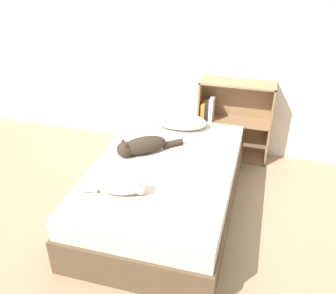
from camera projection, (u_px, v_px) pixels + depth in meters
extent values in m
plane|color=#997F60|center=(164.00, 210.00, 3.49)|extent=(8.00, 8.00, 0.00)
cube|color=silver|center=(197.00, 40.00, 3.94)|extent=(8.00, 0.06, 2.50)
cube|color=brown|center=(164.00, 196.00, 3.41)|extent=(1.23, 1.89, 0.31)
cube|color=beige|center=(164.00, 174.00, 3.28)|extent=(1.19, 1.83, 0.19)
ellipsoid|color=white|center=(179.00, 121.00, 3.84)|extent=(0.57, 0.33, 0.12)
ellipsoid|color=beige|center=(119.00, 186.00, 2.85)|extent=(0.40, 0.23, 0.15)
sphere|color=beige|center=(141.00, 187.00, 2.84)|extent=(0.11, 0.11, 0.11)
cone|color=beige|center=(141.00, 178.00, 2.84)|extent=(0.04, 0.04, 0.03)
cone|color=beige|center=(140.00, 183.00, 2.78)|extent=(0.04, 0.04, 0.03)
cylinder|color=beige|center=(87.00, 189.00, 2.89)|extent=(0.18, 0.09, 0.06)
ellipsoid|color=#33281E|center=(144.00, 145.00, 3.38)|extent=(0.44, 0.40, 0.15)
sphere|color=#33281E|center=(125.00, 149.00, 3.32)|extent=(0.15, 0.15, 0.15)
cone|color=#33281E|center=(126.00, 144.00, 3.25)|extent=(0.04, 0.04, 0.03)
cone|color=#33281E|center=(123.00, 140.00, 3.31)|extent=(0.04, 0.04, 0.03)
cylinder|color=#33281E|center=(173.00, 143.00, 3.50)|extent=(0.19, 0.17, 0.06)
cube|color=#8E6B47|center=(200.00, 117.00, 4.18)|extent=(0.02, 0.26, 0.89)
cube|color=#8E6B47|center=(270.00, 125.00, 4.00)|extent=(0.02, 0.26, 0.89)
cube|color=#8E6B47|center=(231.00, 155.00, 4.31)|extent=(0.79, 0.26, 0.02)
cube|color=#8E6B47|center=(238.00, 83.00, 3.87)|extent=(0.79, 0.26, 0.02)
cube|color=#8E6B47|center=(234.00, 121.00, 4.09)|extent=(0.75, 0.26, 0.02)
cube|color=#8E6B47|center=(235.00, 116.00, 4.19)|extent=(0.79, 0.02, 0.89)
cube|color=orange|center=(204.00, 110.00, 4.08)|extent=(0.04, 0.16, 0.19)
cube|color=#232328|center=(208.00, 109.00, 4.06)|extent=(0.03, 0.16, 0.23)
cube|color=beige|center=(212.00, 109.00, 4.05)|extent=(0.04, 0.16, 0.25)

